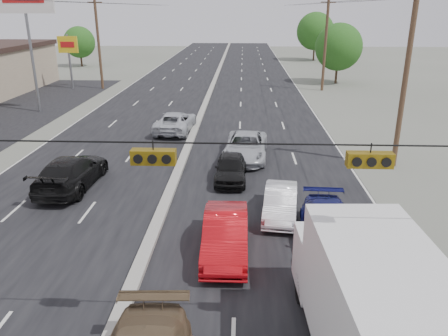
{
  "coord_description": "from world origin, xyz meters",
  "views": [
    {
      "loc": [
        3.56,
        -9.59,
        8.72
      ],
      "look_at": [
        2.81,
        8.15,
        2.2
      ],
      "focal_mm": 35.0,
      "sensor_mm": 36.0,
      "label": 1
    }
  ],
  "objects_px": {
    "pole_sign_billboard": "(25,6)",
    "red_sedan": "(225,235)",
    "oncoming_far": "(175,122)",
    "utility_pole_right_c": "(325,43)",
    "tree_right_far": "(315,31)",
    "tree_right_mid": "(339,47)",
    "utility_pole_right_b": "(405,78)",
    "box_truck": "(366,302)",
    "pole_sign_far": "(68,49)",
    "queue_car_a": "(231,168)",
    "queue_car_c": "(246,147)",
    "queue_car_b": "(280,203)",
    "utility_pole_left_c": "(99,43)",
    "oncoming_near": "(71,172)",
    "tree_left_far": "(79,42)",
    "queue_car_d": "(330,228)"
  },
  "relations": [
    {
      "from": "utility_pole_right_c",
      "to": "tree_right_far",
      "type": "relative_size",
      "value": 1.23
    },
    {
      "from": "pole_sign_far",
      "to": "tree_left_far",
      "type": "xyz_separation_m",
      "value": [
        -6.0,
        20.0,
        -0.69
      ]
    },
    {
      "from": "utility_pole_left_c",
      "to": "oncoming_far",
      "type": "bearing_deg",
      "value": -58.49
    },
    {
      "from": "utility_pole_right_c",
      "to": "queue_car_a",
      "type": "relative_size",
      "value": 2.44
    },
    {
      "from": "queue_car_c",
      "to": "queue_car_b",
      "type": "bearing_deg",
      "value": -75.18
    },
    {
      "from": "queue_car_d",
      "to": "oncoming_far",
      "type": "relative_size",
      "value": 0.93
    },
    {
      "from": "queue_car_b",
      "to": "oncoming_far",
      "type": "relative_size",
      "value": 0.74
    },
    {
      "from": "utility_pole_left_c",
      "to": "utility_pole_right_c",
      "type": "xyz_separation_m",
      "value": [
        25.0,
        0.0,
        0.0
      ]
    },
    {
      "from": "tree_right_mid",
      "to": "queue_car_d",
      "type": "height_order",
      "value": "tree_right_mid"
    },
    {
      "from": "oncoming_far",
      "to": "utility_pole_right_b",
      "type": "bearing_deg",
      "value": 157.55
    },
    {
      "from": "utility_pole_right_b",
      "to": "queue_car_c",
      "type": "distance_m",
      "value": 9.77
    },
    {
      "from": "oncoming_near",
      "to": "oncoming_far",
      "type": "bearing_deg",
      "value": -106.86
    },
    {
      "from": "pole_sign_billboard",
      "to": "red_sedan",
      "type": "height_order",
      "value": "pole_sign_billboard"
    },
    {
      "from": "red_sedan",
      "to": "oncoming_far",
      "type": "bearing_deg",
      "value": 103.99
    },
    {
      "from": "queue_car_c",
      "to": "queue_car_d",
      "type": "xyz_separation_m",
      "value": [
        3.2,
        -10.32,
        -0.03
      ]
    },
    {
      "from": "utility_pole_right_b",
      "to": "queue_car_b",
      "type": "height_order",
      "value": "utility_pole_right_b"
    },
    {
      "from": "tree_right_mid",
      "to": "red_sedan",
      "type": "xyz_separation_m",
      "value": [
        -12.0,
        -40.18,
        -3.57
      ]
    },
    {
      "from": "tree_right_far",
      "to": "queue_car_b",
      "type": "relative_size",
      "value": 2.05
    },
    {
      "from": "box_truck",
      "to": "queue_car_a",
      "type": "bearing_deg",
      "value": 103.68
    },
    {
      "from": "box_truck",
      "to": "red_sedan",
      "type": "bearing_deg",
      "value": 122.55
    },
    {
      "from": "utility_pole_right_b",
      "to": "tree_right_mid",
      "type": "xyz_separation_m",
      "value": [
        2.5,
        30.0,
        -0.77
      ]
    },
    {
      "from": "queue_car_b",
      "to": "tree_right_mid",
      "type": "bearing_deg",
      "value": 81.95
    },
    {
      "from": "utility_pole_right_c",
      "to": "pole_sign_far",
      "type": "bearing_deg",
      "value": -180.0
    },
    {
      "from": "box_truck",
      "to": "oncoming_far",
      "type": "height_order",
      "value": "box_truck"
    },
    {
      "from": "pole_sign_billboard",
      "to": "queue_car_d",
      "type": "bearing_deg",
      "value": -46.21
    },
    {
      "from": "tree_left_far",
      "to": "utility_pole_right_b",
      "type": "bearing_deg",
      "value": -52.52
    },
    {
      "from": "red_sedan",
      "to": "queue_car_b",
      "type": "distance_m",
      "value": 3.94
    },
    {
      "from": "pole_sign_far",
      "to": "oncoming_near",
      "type": "height_order",
      "value": "pole_sign_far"
    },
    {
      "from": "tree_left_far",
      "to": "oncoming_far",
      "type": "xyz_separation_m",
      "value": [
        20.6,
        -38.11,
        -2.97
      ]
    },
    {
      "from": "pole_sign_far",
      "to": "queue_car_a",
      "type": "relative_size",
      "value": 1.46
    },
    {
      "from": "red_sedan",
      "to": "queue_car_c",
      "type": "relative_size",
      "value": 0.86
    },
    {
      "from": "oncoming_near",
      "to": "pole_sign_far",
      "type": "bearing_deg",
      "value": -67.61
    },
    {
      "from": "red_sedan",
      "to": "tree_right_mid",
      "type": "bearing_deg",
      "value": 72.91
    },
    {
      "from": "red_sedan",
      "to": "queue_car_b",
      "type": "bearing_deg",
      "value": 53.8
    },
    {
      "from": "pole_sign_billboard",
      "to": "queue_car_a",
      "type": "height_order",
      "value": "pole_sign_billboard"
    },
    {
      "from": "box_truck",
      "to": "red_sedan",
      "type": "relative_size",
      "value": 1.56
    },
    {
      "from": "utility_pole_right_c",
      "to": "oncoming_near",
      "type": "relative_size",
      "value": 1.75
    },
    {
      "from": "box_truck",
      "to": "queue_car_a",
      "type": "height_order",
      "value": "box_truck"
    },
    {
      "from": "tree_left_far",
      "to": "queue_car_d",
      "type": "bearing_deg",
      "value": -61.95
    },
    {
      "from": "red_sedan",
      "to": "oncoming_near",
      "type": "distance_m",
      "value": 10.16
    },
    {
      "from": "tree_right_mid",
      "to": "queue_car_c",
      "type": "height_order",
      "value": "tree_right_mid"
    },
    {
      "from": "queue_car_b",
      "to": "pole_sign_far",
      "type": "bearing_deg",
      "value": 130.31
    },
    {
      "from": "pole_sign_billboard",
      "to": "tree_left_far",
      "type": "xyz_separation_m",
      "value": [
        -7.5,
        32.0,
        -5.15
      ]
    },
    {
      "from": "tree_right_far",
      "to": "queue_car_b",
      "type": "height_order",
      "value": "tree_right_far"
    },
    {
      "from": "pole_sign_far",
      "to": "tree_left_far",
      "type": "relative_size",
      "value": 0.98
    },
    {
      "from": "utility_pole_right_c",
      "to": "pole_sign_far",
      "type": "xyz_separation_m",
      "value": [
        -28.5,
        -0.0,
        -0.7
      ]
    },
    {
      "from": "queue_car_b",
      "to": "queue_car_c",
      "type": "distance_m",
      "value": 8.01
    },
    {
      "from": "utility_pole_right_b",
      "to": "box_truck",
      "type": "height_order",
      "value": "utility_pole_right_b"
    },
    {
      "from": "utility_pole_left_c",
      "to": "tree_right_mid",
      "type": "height_order",
      "value": "utility_pole_left_c"
    },
    {
      "from": "utility_pole_right_b",
      "to": "pole_sign_far",
      "type": "xyz_separation_m",
      "value": [
        -28.5,
        25.0,
        -0.7
      ]
    }
  ]
}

